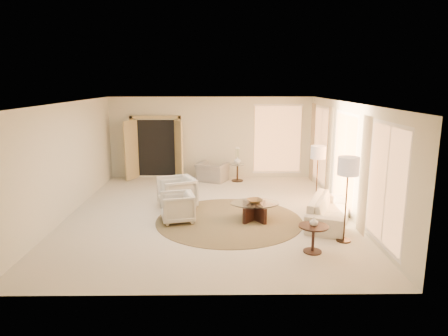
{
  "coord_description": "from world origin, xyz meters",
  "views": [
    {
      "loc": [
        0.28,
        -9.73,
        3.29
      ],
      "look_at": [
        0.4,
        0.4,
        1.1
      ],
      "focal_mm": 32.0,
      "sensor_mm": 36.0,
      "label": 1
    }
  ],
  "objects_px": {
    "floor_lamp_near": "(318,155)",
    "floor_lamp_far": "(348,170)",
    "side_table": "(237,171)",
    "accent_chair": "(212,169)",
    "coffee_table": "(254,209)",
    "armchair_right": "(177,206)",
    "sofa": "(330,210)",
    "end_table": "(313,234)",
    "side_vase": "(237,160)",
    "end_vase": "(314,222)",
    "armchair_left": "(177,191)",
    "bowl": "(255,201)"
  },
  "relations": [
    {
      "from": "end_vase",
      "to": "end_table",
      "type": "bearing_deg",
      "value": 0.0
    },
    {
      "from": "bowl",
      "to": "end_vase",
      "type": "relative_size",
      "value": 2.13
    },
    {
      "from": "side_table",
      "to": "side_vase",
      "type": "bearing_deg",
      "value": 53.13
    },
    {
      "from": "armchair_right",
      "to": "side_table",
      "type": "distance_m",
      "value": 4.3
    },
    {
      "from": "armchair_left",
      "to": "accent_chair",
      "type": "xyz_separation_m",
      "value": [
        0.89,
        2.89,
        -0.03
      ]
    },
    {
      "from": "side_table",
      "to": "accent_chair",
      "type": "bearing_deg",
      "value": 180.0
    },
    {
      "from": "sofa",
      "to": "coffee_table",
      "type": "xyz_separation_m",
      "value": [
        -1.77,
        0.22,
        -0.04
      ]
    },
    {
      "from": "floor_lamp_far",
      "to": "armchair_left",
      "type": "bearing_deg",
      "value": 147.88
    },
    {
      "from": "coffee_table",
      "to": "side_table",
      "type": "bearing_deg",
      "value": 93.53
    },
    {
      "from": "side_vase",
      "to": "floor_lamp_far",
      "type": "bearing_deg",
      "value": -69.02
    },
    {
      "from": "armchair_right",
      "to": "side_vase",
      "type": "relative_size",
      "value": 3.21
    },
    {
      "from": "armchair_right",
      "to": "side_vase",
      "type": "distance_m",
      "value": 4.31
    },
    {
      "from": "armchair_right",
      "to": "floor_lamp_far",
      "type": "distance_m",
      "value": 4.01
    },
    {
      "from": "accent_chair",
      "to": "side_vase",
      "type": "height_order",
      "value": "accent_chair"
    },
    {
      "from": "armchair_right",
      "to": "sofa",
      "type": "bearing_deg",
      "value": 74.97
    },
    {
      "from": "accent_chair",
      "to": "floor_lamp_near",
      "type": "xyz_separation_m",
      "value": [
        2.86,
        -2.76,
        0.98
      ]
    },
    {
      "from": "floor_lamp_far",
      "to": "side_vase",
      "type": "distance_m",
      "value": 5.68
    },
    {
      "from": "coffee_table",
      "to": "floor_lamp_near",
      "type": "relative_size",
      "value": 0.76
    },
    {
      "from": "sofa",
      "to": "coffee_table",
      "type": "height_order",
      "value": "sofa"
    },
    {
      "from": "armchair_right",
      "to": "coffee_table",
      "type": "height_order",
      "value": "armchair_right"
    },
    {
      "from": "armchair_left",
      "to": "armchair_right",
      "type": "relative_size",
      "value": 1.17
    },
    {
      "from": "sofa",
      "to": "end_vase",
      "type": "height_order",
      "value": "end_vase"
    },
    {
      "from": "floor_lamp_far",
      "to": "floor_lamp_near",
      "type": "bearing_deg",
      "value": 90.0
    },
    {
      "from": "floor_lamp_near",
      "to": "floor_lamp_far",
      "type": "relative_size",
      "value": 0.91
    },
    {
      "from": "floor_lamp_far",
      "to": "armchair_right",
      "type": "bearing_deg",
      "value": 160.83
    },
    {
      "from": "floor_lamp_far",
      "to": "bowl",
      "type": "xyz_separation_m",
      "value": [
        -1.77,
        1.35,
        -1.06
      ]
    },
    {
      "from": "side_table",
      "to": "sofa",
      "type": "bearing_deg",
      "value": -63.95
    },
    {
      "from": "accent_chair",
      "to": "side_table",
      "type": "xyz_separation_m",
      "value": [
        0.85,
        -0.0,
        -0.06
      ]
    },
    {
      "from": "side_table",
      "to": "floor_lamp_far",
      "type": "xyz_separation_m",
      "value": [
        2.01,
        -5.25,
        1.18
      ]
    },
    {
      "from": "armchair_left",
      "to": "end_vase",
      "type": "height_order",
      "value": "armchair_left"
    },
    {
      "from": "accent_chair",
      "to": "side_table",
      "type": "relative_size",
      "value": 1.6
    },
    {
      "from": "accent_chair",
      "to": "end_vase",
      "type": "height_order",
      "value": "accent_chair"
    },
    {
      "from": "floor_lamp_far",
      "to": "end_vase",
      "type": "xyz_separation_m",
      "value": [
        -0.78,
        -0.55,
        -0.9
      ]
    },
    {
      "from": "end_table",
      "to": "side_vase",
      "type": "height_order",
      "value": "side_vase"
    },
    {
      "from": "sofa",
      "to": "armchair_left",
      "type": "xyz_separation_m",
      "value": [
        -3.75,
        1.23,
        0.14
      ]
    },
    {
      "from": "armchair_left",
      "to": "side_table",
      "type": "bearing_deg",
      "value": 125.81
    },
    {
      "from": "floor_lamp_far",
      "to": "bowl",
      "type": "distance_m",
      "value": 2.46
    },
    {
      "from": "coffee_table",
      "to": "end_table",
      "type": "relative_size",
      "value": 2.14
    },
    {
      "from": "armchair_left",
      "to": "armchair_right",
      "type": "xyz_separation_m",
      "value": [
        0.12,
        -1.09,
        -0.07
      ]
    },
    {
      "from": "armchair_left",
      "to": "side_vase",
      "type": "bearing_deg",
      "value": 125.81
    },
    {
      "from": "side_vase",
      "to": "sofa",
      "type": "bearing_deg",
      "value": -63.95
    },
    {
      "from": "accent_chair",
      "to": "floor_lamp_near",
      "type": "height_order",
      "value": "floor_lamp_near"
    },
    {
      "from": "sofa",
      "to": "armchair_right",
      "type": "xyz_separation_m",
      "value": [
        -3.63,
        0.13,
        0.08
      ]
    },
    {
      "from": "armchair_right",
      "to": "side_table",
      "type": "xyz_separation_m",
      "value": [
        1.62,
        3.99,
        -0.03
      ]
    },
    {
      "from": "bowl",
      "to": "end_vase",
      "type": "height_order",
      "value": "end_vase"
    },
    {
      "from": "accent_chair",
      "to": "bowl",
      "type": "xyz_separation_m",
      "value": [
        1.09,
        -3.9,
        0.06
      ]
    },
    {
      "from": "armchair_left",
      "to": "side_vase",
      "type": "height_order",
      "value": "armchair_left"
    },
    {
      "from": "end_vase",
      "to": "floor_lamp_far",
      "type": "bearing_deg",
      "value": 35.1
    },
    {
      "from": "end_table",
      "to": "side_vase",
      "type": "bearing_deg",
      "value": 101.96
    },
    {
      "from": "armchair_right",
      "to": "floor_lamp_near",
      "type": "relative_size",
      "value": 0.47
    }
  ]
}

